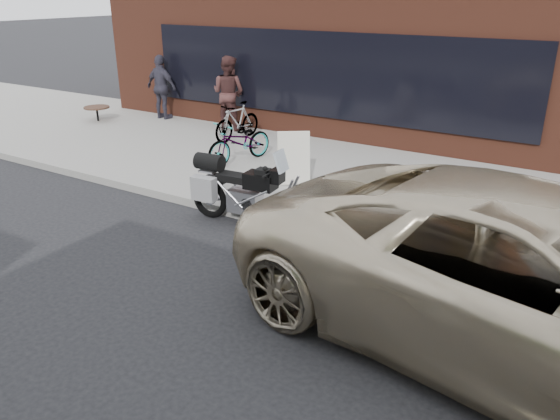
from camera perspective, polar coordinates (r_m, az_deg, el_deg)
ground at (r=6.19m, az=-19.93°, el=-15.19°), size 120.00×120.00×0.00m
near_sidewalk at (r=11.24m, az=8.43°, el=3.54°), size 44.00×6.00×0.15m
storefront at (r=17.96m, az=12.19°, el=17.33°), size 14.00×10.07×4.50m
motorcycle at (r=8.85m, az=-4.29°, el=2.01°), size 2.13×0.80×1.35m
minivan at (r=6.09m, az=25.38°, el=-6.85°), size 6.82×4.03×1.78m
bicycle_front at (r=11.69m, az=-4.21°, el=7.11°), size 0.96×1.78×0.89m
bicycle_rear at (r=13.51m, az=-4.49°, el=9.21°), size 0.62×1.56×0.91m
sandwich_sign at (r=10.48m, az=1.40°, el=5.63°), size 0.82×0.81×0.98m
cafe_table at (r=16.34m, az=-18.61°, el=10.09°), size 0.70×0.70×0.40m
cafe_patron_left at (r=14.55m, az=-5.40°, el=12.08°), size 0.96×0.77×1.89m
cafe_patron_right at (r=16.06m, az=-12.26°, el=12.43°), size 1.05×0.47×1.77m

